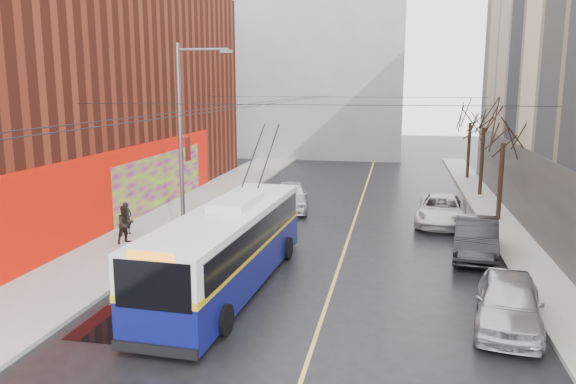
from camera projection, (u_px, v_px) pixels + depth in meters
name	position (u px, v px, depth m)	size (l,w,h in m)	color
ground	(263.00, 337.00, 16.07)	(140.00, 140.00, 0.00)	black
sidewalk_left	(167.00, 223.00, 29.14)	(4.00, 60.00, 0.15)	gray
sidewalk_right	(512.00, 240.00, 25.94)	(2.00, 60.00, 0.15)	gray
lane_line	(353.00, 224.00, 29.30)	(0.12, 50.00, 0.01)	#BFB74C
building_left	(42.00, 88.00, 31.28)	(12.11, 36.00, 14.00)	#571D11
building_far	(307.00, 68.00, 58.93)	(20.50, 12.10, 18.00)	gray
streetlight_pole	(184.00, 135.00, 25.98)	(2.65, 0.60, 9.00)	slate
catenary_wires	(280.00, 102.00, 29.64)	(18.00, 60.00, 0.22)	black
tree_near	(504.00, 128.00, 28.90)	(3.20, 3.20, 6.40)	black
tree_mid	(485.00, 115.00, 35.60)	(3.20, 3.20, 6.68)	black
tree_far	(471.00, 112.00, 42.37)	(3.20, 3.20, 6.57)	black
puddle	(116.00, 324.00, 16.95)	(2.05, 2.62, 0.01)	black
pigeons_flying	(259.00, 79.00, 24.80)	(5.08, 1.33, 1.69)	slate
trolleybus	(228.00, 246.00, 19.76)	(3.13, 11.61, 5.45)	#0B0E54
parked_car_a	(509.00, 302.00, 16.58)	(1.85, 4.60, 1.57)	#B1B1B6
parked_car_b	(476.00, 238.00, 23.54)	(1.71, 4.92, 1.62)	black
parked_car_c	(442.00, 210.00, 29.17)	(2.45, 5.32, 1.48)	silver
following_car	(291.00, 196.00, 32.42)	(1.94, 4.82, 1.64)	silver
pedestrian_a	(127.00, 219.00, 26.48)	(0.57, 0.37, 1.56)	black
pedestrian_b	(126.00, 224.00, 25.04)	(0.83, 0.65, 1.71)	black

